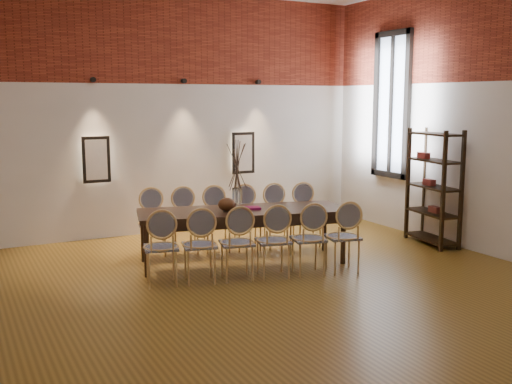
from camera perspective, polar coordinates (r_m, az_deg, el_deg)
name	(u,v)px	position (r m, az deg, el deg)	size (l,w,h in m)	color
floor	(272,287)	(7.37, 1.51, -9.02)	(7.00, 7.00, 0.02)	olive
wall_back	(171,114)	(10.27, -8.14, 7.36)	(7.00, 0.10, 4.00)	silver
wall_right	(489,117)	(9.28, 21.28, 6.70)	(0.10, 7.00, 4.00)	silver
brick_band_back	(170,38)	(10.25, -8.16, 14.35)	(7.00, 0.02, 1.50)	maroon
brick_band_right	(490,27)	(9.27, 21.43, 14.43)	(0.02, 7.00, 1.50)	maroon
niche_left	(96,159)	(9.86, -15.01, 3.01)	(0.36, 0.06, 0.66)	#FFEAC6
niche_right	(242,153)	(10.72, -1.30, 3.75)	(0.36, 0.06, 0.66)	#FFEAC6
spot_fixture_left	(93,80)	(9.79, -15.26, 10.29)	(0.08, 0.08, 0.10)	black
spot_fixture_mid	(184,81)	(10.22, -6.88, 10.46)	(0.08, 0.08, 0.10)	black
spot_fixture_right	(258,82)	(10.79, 0.21, 10.43)	(0.08, 0.08, 0.10)	black
window_glass	(392,105)	(10.65, 12.85, 8.08)	(0.02, 0.78, 2.38)	silver
window_frame	(391,105)	(10.63, 12.76, 8.08)	(0.08, 0.90, 2.50)	black
window_mullion	(391,105)	(10.63, 12.76, 8.08)	(0.06, 0.06, 2.40)	black
dining_table	(243,236)	(8.29, -1.28, -4.24)	(2.83, 0.91, 0.75)	#352115
chair_near_a	(161,247)	(7.39, -9.03, -5.21)	(0.44, 0.44, 0.94)	#E7BF76
chair_near_b	(200,245)	(7.44, -5.40, -5.04)	(0.44, 0.44, 0.94)	#E7BF76
chair_near_c	(237,243)	(7.52, -1.83, -4.86)	(0.44, 0.44, 0.94)	#E7BF76
chair_near_d	(273,241)	(7.63, 1.64, -4.66)	(0.44, 0.44, 0.94)	#E7BF76
chair_near_e	(308,239)	(7.76, 5.01, -4.45)	(0.44, 0.44, 0.94)	#E7BF76
chair_near_f	(343,237)	(7.92, 8.25, -4.24)	(0.44, 0.44, 0.94)	#E7BF76
chair_far_a	(153,223)	(8.82, -9.82, -2.93)	(0.44, 0.44, 0.94)	#E7BF76
chair_far_b	(185,222)	(8.86, -6.77, -2.81)	(0.44, 0.44, 0.94)	#E7BF76
chair_far_c	(217,220)	(8.93, -3.77, -2.68)	(0.44, 0.44, 0.94)	#E7BF76
chair_far_d	(247,219)	(9.02, -0.82, -2.54)	(0.44, 0.44, 0.94)	#E7BF76
chair_far_e	(278,217)	(9.14, 2.07, -2.40)	(0.44, 0.44, 0.94)	#E7BF76
chair_far_f	(307,216)	(9.27, 4.87, -2.26)	(0.44, 0.44, 0.94)	#E7BF76
vase	(237,199)	(8.17, -1.80, -0.68)	(0.14, 0.14, 0.30)	silver
dried_branches	(237,166)	(8.11, -1.82, 2.46)	(0.50, 0.50, 0.70)	#4B3C2F
bowl	(227,204)	(8.10, -2.79, -1.19)	(0.24, 0.24, 0.18)	#562D13
book	(251,208)	(8.24, -0.53, -1.54)	(0.26, 0.18, 0.03)	#96124B
shelving_rack	(434,187)	(9.69, 16.55, 0.46)	(0.38, 1.00, 1.80)	black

